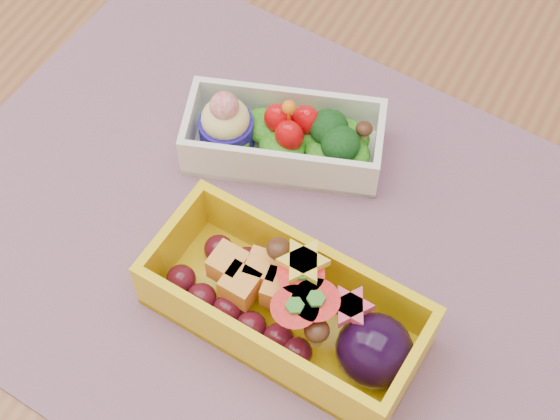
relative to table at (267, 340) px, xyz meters
The scene contains 4 objects.
table is the anchor object (origin of this frame).
placemat 0.11m from the table, 116.03° to the left, with size 0.50×0.39×0.00m, color gray.
bento_white 0.17m from the table, 112.22° to the left, with size 0.17×0.11×0.06m.
bento_yellow 0.13m from the table, 32.60° to the right, with size 0.20×0.10×0.06m.
Camera 1 is at (0.14, -0.25, 1.31)m, focal length 55.64 mm.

